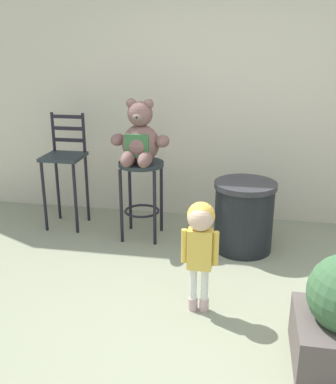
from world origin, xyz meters
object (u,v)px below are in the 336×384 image
(bar_stool_with_teddy, at_px, (141,183))
(teddy_bear, at_px, (140,140))
(child_walking, at_px, (200,234))
(bar_chair_empty, at_px, (65,163))
(trash_bin, at_px, (244,216))

(bar_stool_with_teddy, xyz_separation_m, teddy_bear, (0.00, -0.03, 0.43))
(bar_stool_with_teddy, bearing_deg, child_walking, -59.39)
(child_walking, bearing_deg, teddy_bear, -45.30)
(bar_stool_with_teddy, xyz_separation_m, bar_chair_empty, (-0.85, 0.16, 0.12))
(bar_stool_with_teddy, distance_m, bar_chair_empty, 0.87)
(child_walking, height_order, bar_chair_empty, bar_chair_empty)
(teddy_bear, xyz_separation_m, trash_bin, (1.00, -0.09, -0.67))
(bar_chair_empty, bearing_deg, bar_stool_with_teddy, -10.82)
(bar_stool_with_teddy, bearing_deg, trash_bin, -6.49)
(trash_bin, distance_m, bar_chair_empty, 1.90)
(child_walking, distance_m, trash_bin, 1.16)
(bar_stool_with_teddy, height_order, bar_chair_empty, bar_chair_empty)
(bar_stool_with_teddy, height_order, trash_bin, bar_stool_with_teddy)
(teddy_bear, relative_size, bar_chair_empty, 0.51)
(trash_bin, bearing_deg, bar_stool_with_teddy, 173.51)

